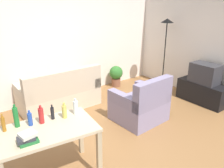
# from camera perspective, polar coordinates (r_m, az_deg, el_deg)

# --- Properties ---
(ground_plane) EXTENTS (5.20, 4.40, 0.02)m
(ground_plane) POSITION_cam_1_polar(r_m,az_deg,el_deg) (4.17, 3.12, -12.08)
(ground_plane) COLOR olive
(wall_rear) EXTENTS (5.20, 0.10, 2.70)m
(wall_rear) POSITION_cam_1_polar(r_m,az_deg,el_deg) (5.45, -11.92, 10.77)
(wall_rear) COLOR silver
(wall_rear) RESTS_ON ground_plane
(wall_right) EXTENTS (0.10, 4.40, 2.70)m
(wall_right) POSITION_cam_1_polar(r_m,az_deg,el_deg) (5.64, 24.40, 9.72)
(wall_right) COLOR beige
(wall_right) RESTS_ON ground_plane
(couch) EXTENTS (1.67, 0.84, 0.92)m
(couch) POSITION_cam_1_polar(r_m,az_deg,el_deg) (5.00, -13.01, -2.67)
(couch) COLOR beige
(couch) RESTS_ON ground_plane
(tv_stand) EXTENTS (0.44, 1.10, 0.48)m
(tv_stand) POSITION_cam_1_polar(r_m,az_deg,el_deg) (5.58, 21.89, -1.96)
(tv_stand) COLOR black
(tv_stand) RESTS_ON ground_plane
(tv) EXTENTS (0.41, 0.60, 0.44)m
(tv) POSITION_cam_1_polar(r_m,az_deg,el_deg) (5.44, 22.55, 2.54)
(tv) COLOR #2D2D33
(tv) RESTS_ON tv_stand
(torchiere_lamp) EXTENTS (0.32, 0.32, 1.81)m
(torchiere_lamp) POSITION_cam_1_polar(r_m,az_deg,el_deg) (5.94, 13.58, 12.05)
(torchiere_lamp) COLOR black
(torchiere_lamp) RESTS_ON ground_plane
(desk) EXTENTS (1.28, 0.84, 0.76)m
(desk) POSITION_cam_1_polar(r_m,az_deg,el_deg) (2.97, -16.12, -12.65)
(desk) COLOR #C6B28E
(desk) RESTS_ON ground_plane
(potted_plant) EXTENTS (0.36, 0.36, 0.57)m
(potted_plant) POSITION_cam_1_polar(r_m,az_deg,el_deg) (6.11, 1.05, 2.39)
(potted_plant) COLOR brown
(potted_plant) RESTS_ON ground_plane
(armchair) EXTENTS (0.94, 0.88, 0.92)m
(armchair) POSITION_cam_1_polar(r_m,az_deg,el_deg) (4.40, 7.37, -5.41)
(armchair) COLOR gray
(armchair) RESTS_ON ground_plane
(bottle_amber) EXTENTS (0.05, 0.05, 0.23)m
(bottle_amber) POSITION_cam_1_polar(r_m,az_deg,el_deg) (3.00, -25.87, -9.09)
(bottle_amber) COLOR #9E6019
(bottle_amber) RESTS_ON desk
(bottle_green) EXTENTS (0.06, 0.06, 0.30)m
(bottle_green) POSITION_cam_1_polar(r_m,az_deg,el_deg) (3.02, -23.20, -7.70)
(bottle_green) COLOR #1E722D
(bottle_green) RESTS_ON desk
(bottle_blue) EXTENTS (0.06, 0.06, 0.21)m
(bottle_blue) POSITION_cam_1_polar(r_m,az_deg,el_deg) (3.01, -20.10, -8.34)
(bottle_blue) COLOR #2347A3
(bottle_blue) RESTS_ON desk
(bottle_red) EXTENTS (0.07, 0.07, 0.25)m
(bottle_red) POSITION_cam_1_polar(r_m,az_deg,el_deg) (3.01, -17.54, -7.60)
(bottle_red) COLOR #AD2323
(bottle_red) RESTS_ON desk
(bottle_dark) EXTENTS (0.05, 0.05, 0.21)m
(bottle_dark) POSITION_cam_1_polar(r_m,az_deg,el_deg) (3.07, -14.89, -7.12)
(bottle_dark) COLOR black
(bottle_dark) RESTS_ON desk
(bottle_squat) EXTENTS (0.06, 0.06, 0.22)m
(bottle_squat) POSITION_cam_1_polar(r_m,az_deg,el_deg) (3.06, -12.01, -6.79)
(bottle_squat) COLOR #BCB24C
(bottle_squat) RESTS_ON desk
(bottle_clear) EXTENTS (0.07, 0.07, 0.23)m
(bottle_clear) POSITION_cam_1_polar(r_m,az_deg,el_deg) (3.13, -9.21, -5.87)
(bottle_clear) COLOR silver
(bottle_clear) RESTS_ON desk
(book_stack) EXTENTS (0.23, 0.19, 0.11)m
(book_stack) POSITION_cam_1_polar(r_m,az_deg,el_deg) (2.70, -20.66, -12.71)
(book_stack) COLOR #236B33
(book_stack) RESTS_ON desk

